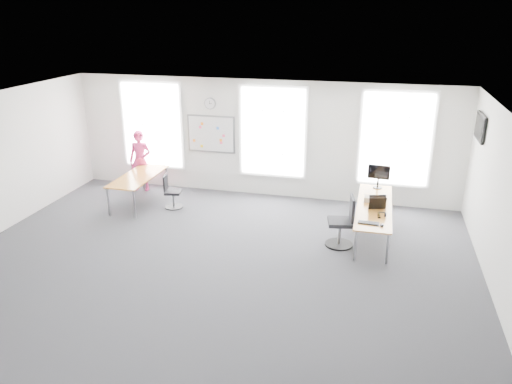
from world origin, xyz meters
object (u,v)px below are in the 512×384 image
(desk_right, at_px, (374,208))
(keyboard, at_px, (369,223))
(headphones, at_px, (382,214))
(chair_right, at_px, (343,224))
(desk_left, at_px, (138,178))
(chair_left, at_px, (171,193))
(person, at_px, (140,161))
(monitor, at_px, (379,174))

(desk_right, xyz_separation_m, keyboard, (-0.08, -0.99, 0.05))
(headphones, bearing_deg, keyboard, -132.20)
(desk_right, bearing_deg, chair_right, -130.08)
(desk_left, distance_m, keyboard, 5.86)
(desk_right, relative_size, chair_left, 3.27)
(chair_right, height_order, keyboard, chair_right)
(person, xyz_separation_m, keyboard, (6.06, -2.38, -0.14))
(monitor, bearing_deg, person, -175.78)
(chair_right, bearing_deg, desk_left, -112.81)
(desk_left, xyz_separation_m, chair_right, (5.17, -1.18, -0.19))
(person, xyz_separation_m, headphones, (6.30, -1.95, -0.10))
(person, bearing_deg, monitor, -8.68)
(desk_left, xyz_separation_m, chair_left, (0.89, -0.08, -0.30))
(desk_right, bearing_deg, keyboard, -94.90)
(keyboard, distance_m, headphones, 0.49)
(desk_right, distance_m, person, 6.30)
(chair_left, bearing_deg, desk_left, 73.60)
(desk_right, bearing_deg, headphones, -74.31)
(desk_right, bearing_deg, desk_left, 175.21)
(desk_right, xyz_separation_m, chair_right, (-0.59, -0.70, -0.15))
(desk_right, bearing_deg, person, 167.23)
(chair_left, bearing_deg, chair_right, -115.66)
(keyboard, xyz_separation_m, headphones, (0.24, 0.43, 0.04))
(chair_right, xyz_separation_m, chair_left, (-4.27, 1.10, -0.11))
(desk_left, relative_size, keyboard, 4.86)
(chair_right, xyz_separation_m, keyboard, (0.50, -0.29, 0.20))
(chair_right, distance_m, monitor, 2.04)
(desk_right, distance_m, chair_right, 0.93)
(desk_left, bearing_deg, headphones, -9.99)
(keyboard, bearing_deg, desk_left, 171.28)
(desk_right, relative_size, monitor, 4.85)
(chair_left, distance_m, monitor, 5.00)
(chair_right, relative_size, keyboard, 2.65)
(keyboard, bearing_deg, desk_right, 90.92)
(chair_left, relative_size, monitor, 1.48)
(desk_left, relative_size, headphones, 11.84)
(chair_left, distance_m, keyboard, 4.98)
(desk_right, xyz_separation_m, desk_left, (-5.76, 0.48, 0.04))
(keyboard, bearing_deg, person, 164.36)
(person, xyz_separation_m, monitor, (6.18, -0.23, 0.19))
(chair_right, relative_size, headphones, 6.47)
(desk_right, relative_size, chair_right, 2.54)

